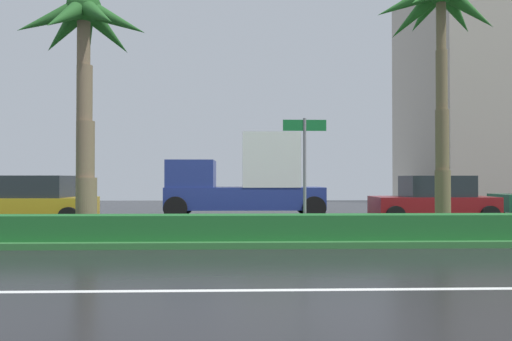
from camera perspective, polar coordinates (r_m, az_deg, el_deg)
ground_plane at (r=14.11m, az=2.40°, el=-7.76°), size 90.00×42.00×0.10m
near_lane_divider_stripe at (r=7.24m, az=6.53°, el=-13.93°), size 81.00×0.14×0.01m
median_strip at (r=13.11m, az=2.72°, el=-7.74°), size 85.50×4.00×0.15m
median_hedge at (r=11.68m, az=3.26°, el=-6.73°), size 76.50×0.70×0.60m
palm_tree_mid_left at (r=14.02m, az=-19.75°, el=13.90°), size 3.51×3.45×6.54m
palm_tree_centre_left at (r=15.25m, az=21.12°, el=16.55°), size 3.71×3.77×7.36m
street_name_sign at (r=12.15m, az=5.82°, el=1.19°), size 1.10×0.08×3.00m
car_in_traffic_leading at (r=18.42m, az=-25.17°, el=-3.34°), size 4.30×2.02×1.72m
box_truck_lead at (r=19.83m, az=-1.11°, el=-1.16°), size 6.40×2.64×3.46m
car_in_traffic_second at (r=18.59m, az=20.40°, el=-3.34°), size 4.30×2.02×1.72m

